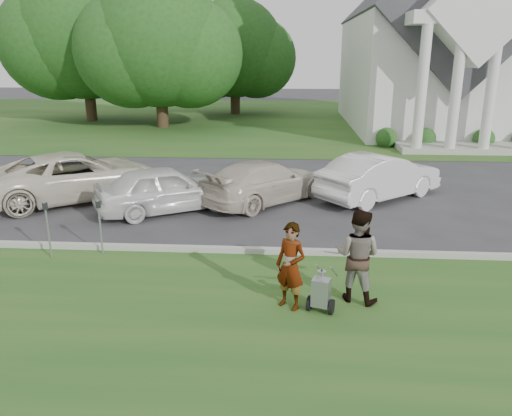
# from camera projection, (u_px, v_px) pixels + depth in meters

# --- Properties ---
(ground) EXTENTS (120.00, 120.00, 0.00)m
(ground) POSITION_uv_depth(u_px,v_px,m) (271.00, 263.00, 11.75)
(ground) COLOR #333335
(ground) RESTS_ON ground
(grass_strip) EXTENTS (80.00, 7.00, 0.01)m
(grass_strip) POSITION_uv_depth(u_px,v_px,m) (265.00, 330.00, 8.89)
(grass_strip) COLOR #20531C
(grass_strip) RESTS_ON ground
(church_lawn) EXTENTS (80.00, 30.00, 0.01)m
(church_lawn) POSITION_uv_depth(u_px,v_px,m) (284.00, 119.00, 37.47)
(church_lawn) COLOR #20531C
(church_lawn) RESTS_ON ground
(curb) EXTENTS (80.00, 0.18, 0.15)m
(curb) POSITION_uv_depth(u_px,v_px,m) (272.00, 251.00, 12.25)
(curb) COLOR #9E9E93
(curb) RESTS_ON ground
(church) EXTENTS (9.19, 19.00, 24.10)m
(church) POSITION_uv_depth(u_px,v_px,m) (428.00, 33.00, 31.44)
(church) COLOR white
(church) RESTS_ON ground
(tree_left) EXTENTS (10.63, 8.40, 9.71)m
(tree_left) POSITION_uv_depth(u_px,v_px,m) (158.00, 47.00, 31.67)
(tree_left) COLOR #332316
(tree_left) RESTS_ON ground
(tree_far) EXTENTS (11.64, 9.20, 10.73)m
(tree_far) POSITION_uv_depth(u_px,v_px,m) (84.00, 38.00, 34.73)
(tree_far) COLOR #332316
(tree_far) RESTS_ON ground
(tree_back) EXTENTS (9.61, 7.60, 8.89)m
(tree_back) POSITION_uv_depth(u_px,v_px,m) (235.00, 53.00, 39.16)
(tree_back) COLOR #332316
(tree_back) RESTS_ON ground
(striping_cart) EXTENTS (0.68, 1.07, 0.92)m
(striping_cart) POSITION_uv_depth(u_px,v_px,m) (321.00, 293.00, 9.41)
(striping_cart) COLOR black
(striping_cart) RESTS_ON ground
(person_left) EXTENTS (0.75, 0.69, 1.71)m
(person_left) POSITION_uv_depth(u_px,v_px,m) (291.00, 267.00, 9.44)
(person_left) COLOR #999999
(person_left) RESTS_ON ground
(person_right) EXTENTS (1.13, 1.03, 1.88)m
(person_right) POSITION_uv_depth(u_px,v_px,m) (357.00, 256.00, 9.71)
(person_right) COLOR #999999
(person_right) RESTS_ON ground
(parking_meter_near) EXTENTS (0.10, 0.09, 1.39)m
(parking_meter_near) POSITION_uv_depth(u_px,v_px,m) (100.00, 220.00, 11.99)
(parking_meter_near) COLOR #96989E
(parking_meter_near) RESTS_ON ground
(parking_meter_far) EXTENTS (0.10, 0.09, 1.42)m
(parking_meter_far) POSITION_uv_depth(u_px,v_px,m) (47.00, 223.00, 11.76)
(parking_meter_far) COLOR #96989E
(parking_meter_far) RESTS_ON ground
(car_a) EXTENTS (6.13, 5.46, 1.58)m
(car_a) POSITION_uv_depth(u_px,v_px,m) (77.00, 176.00, 16.69)
(car_a) COLOR beige
(car_a) RESTS_ON ground
(car_b) EXTENTS (4.55, 3.61, 1.45)m
(car_b) POSITION_uv_depth(u_px,v_px,m) (165.00, 189.00, 15.35)
(car_b) COLOR silver
(car_b) RESTS_ON ground
(car_c) EXTENTS (4.63, 4.79, 1.38)m
(car_c) POSITION_uv_depth(u_px,v_px,m) (265.00, 182.00, 16.35)
(car_c) COLOR beige
(car_c) RESTS_ON ground
(car_d) EXTENTS (4.61, 4.25, 1.54)m
(car_d) POSITION_uv_depth(u_px,v_px,m) (379.00, 176.00, 16.72)
(car_d) COLOR silver
(car_d) RESTS_ON ground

